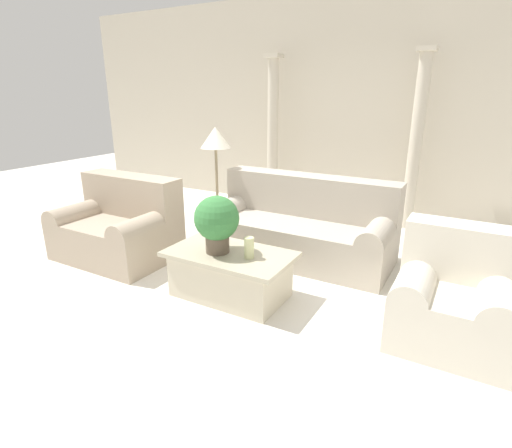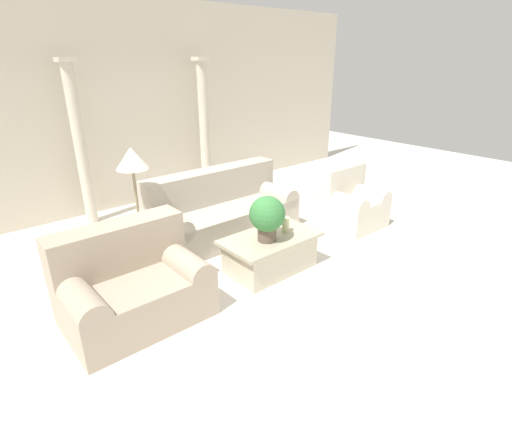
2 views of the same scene
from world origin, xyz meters
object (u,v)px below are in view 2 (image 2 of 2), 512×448
Objects in this scene: sofa_long at (222,211)px; armchair at (350,202)px; loveseat at (132,284)px; potted_plant at (267,216)px; floor_lamp at (132,167)px; coffee_table at (270,253)px.

armchair is (1.66, -0.95, -0.00)m from sofa_long.
loveseat is 1.58m from potted_plant.
coffee_table is at bearing -51.33° from floor_lamp.
coffee_table is at bearing -98.42° from sofa_long.
armchair is at bearing -19.71° from floor_lamp.
coffee_table is at bearing -172.37° from armchair.
floor_lamp reaches higher than sofa_long.
sofa_long is 1.60× the size of loveseat.
potted_plant reaches higher than armchair.
loveseat is 1.48× the size of armchair.
floor_lamp reaches higher than armchair.
sofa_long and loveseat have the same top height.
armchair reaches higher than coffee_table.
loveseat is at bearing -150.56° from sofa_long.
coffee_table is (1.62, -0.18, -0.14)m from loveseat.
floor_lamp is at bearing 124.83° from potted_plant.
sofa_long is at bearing 81.58° from coffee_table.
sofa_long is 2.37× the size of armchair.
floor_lamp is at bearing 60.59° from loveseat.
armchair is at bearing 1.01° from loveseat.
armchair is (2.85, -1.02, -0.83)m from floor_lamp.
sofa_long is 1.81× the size of coffee_table.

